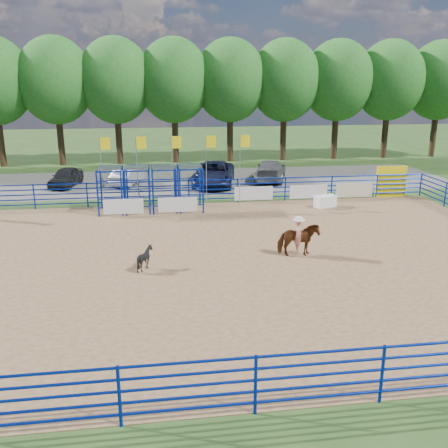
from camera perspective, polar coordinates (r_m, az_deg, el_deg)
The scene contains 13 objects.
ground at distance 20.96m, azimuth -1.95°, elevation -4.27°, with size 120.00×120.00×0.00m, color #3A5823.
arena_dirt at distance 20.95m, azimuth -1.95°, elevation -4.24°, with size 30.00×20.00×0.02m, color #9B754D.
gravel_strip at distance 37.30m, azimuth -4.82°, elevation 4.86°, with size 40.00×10.00×0.01m, color #69665D.
announcer_table at distance 30.18m, azimuth 11.50°, elevation 2.56°, with size 1.29×0.60×0.69m, color white.
horse_and_rider at distance 21.45m, azimuth 8.48°, elevation -1.49°, with size 1.74×0.83×2.43m.
calf at distance 20.13m, azimuth -9.02°, elevation -3.87°, with size 0.76×0.85×0.94m, color black.
car_a at distance 37.10m, azimuth -17.63°, elevation 5.14°, with size 1.56×3.88×1.32m, color black.
car_b at distance 36.55m, azimuth -11.00°, elevation 5.42°, with size 1.36×3.90×1.29m, color gray.
car_c at distance 35.80m, azimuth -1.18°, elevation 5.78°, with size 2.72×5.89×1.64m, color #141733.
car_d at distance 37.68m, azimuth 5.33°, elevation 6.14°, with size 2.11×5.18×1.50m, color #5A5A5C.
perimeter_fence at distance 20.70m, azimuth -1.97°, elevation -2.32°, with size 30.10×20.10×1.50m.
chute_assembly at distance 29.00m, azimuth -7.64°, elevation 4.01°, with size 19.32×2.41×4.20m.
treeline at distance 45.56m, azimuth -5.78°, elevation 16.43°, with size 56.40×6.40×11.24m.
Camera 1 is at (-2.08, -19.51, 7.35)m, focal length 40.00 mm.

